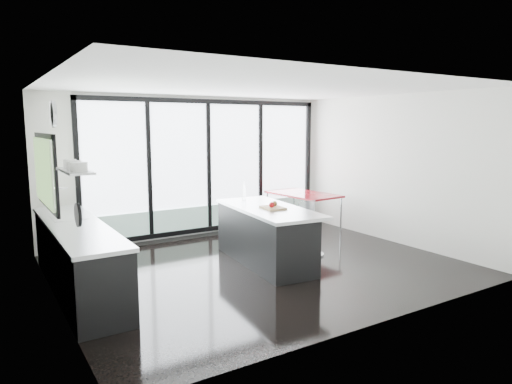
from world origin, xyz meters
TOP-DOWN VIEW (x-y plane):
  - floor at (0.00, 0.00)m, footprint 6.00×5.00m
  - ceiling at (0.00, 0.00)m, footprint 6.00×5.00m
  - wall_back at (0.27, 2.47)m, footprint 6.00×0.09m
  - wall_front at (0.00, -2.50)m, footprint 6.00×0.00m
  - wall_left at (-2.97, 0.27)m, footprint 0.26×5.00m
  - wall_right at (3.00, 0.00)m, footprint 0.00×5.00m
  - counter_cabinets at (-2.67, 0.40)m, footprint 0.69×3.24m
  - island at (0.16, 0.13)m, footprint 1.17×2.33m
  - bar_stool_near at (1.08, 0.07)m, footprint 0.48×0.48m
  - bar_stool_far at (0.99, 0.76)m, footprint 0.46×0.46m
  - red_table at (2.03, 1.53)m, footprint 1.01×1.60m

SIDE VIEW (x-z plane):
  - floor at x=0.00m, z-range 0.00..0.00m
  - bar_stool_far at x=0.99m, z-range 0.00..0.63m
  - bar_stool_near at x=1.08m, z-range 0.00..0.72m
  - red_table at x=2.03m, z-range 0.00..0.82m
  - counter_cabinets at x=-2.67m, z-range -0.22..1.14m
  - island at x=0.16m, z-range -0.13..1.06m
  - wall_back at x=0.27m, z-range -0.13..2.67m
  - wall_front at x=0.00m, z-range 0.00..2.80m
  - wall_right at x=3.00m, z-range 0.00..2.80m
  - wall_left at x=-2.97m, z-range 0.16..2.96m
  - ceiling at x=0.00m, z-range 2.80..2.80m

